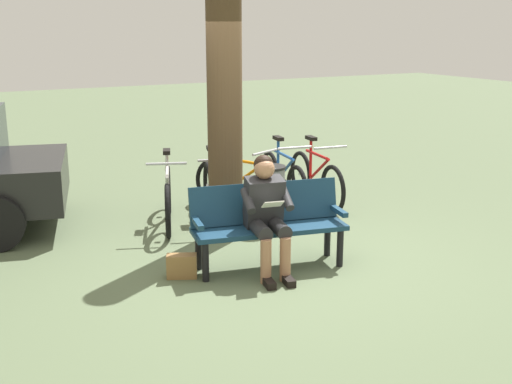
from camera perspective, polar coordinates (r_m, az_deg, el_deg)
name	(u,v)px	position (r m, az deg, el deg)	size (l,w,h in m)	color
ground_plane	(274,260)	(7.08, 1.59, -5.94)	(40.00, 40.00, 0.00)	#566647
bench	(267,219)	(6.77, 1.01, -2.39)	(1.66, 0.79, 0.87)	navy
person_reading	(267,209)	(6.55, 0.94, -1.52)	(0.54, 0.82, 1.20)	#262628
handbag	(182,266)	(6.61, -6.54, -6.46)	(0.30, 0.14, 0.24)	olive
tree_trunk	(225,102)	(7.52, -2.77, 7.90)	(0.40, 0.40, 3.22)	#4C3823
litter_bin	(270,196)	(8.11, 1.26, -0.37)	(0.38, 0.38, 0.77)	slate
bicycle_orange	(316,179)	(9.17, 5.28, 1.16)	(0.48, 1.67, 0.94)	black
bicycle_red	(283,179)	(9.13, 2.36, 1.14)	(0.48, 1.67, 0.94)	black
bicycle_green	(241,186)	(8.71, -1.33, 0.49)	(0.73, 1.58, 0.94)	black
bicycle_silver	(213,193)	(8.38, -3.76, -0.10)	(0.62, 1.63, 0.94)	black
bicycle_purple	(168,197)	(8.24, -7.72, -0.47)	(0.71, 1.59, 0.94)	black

